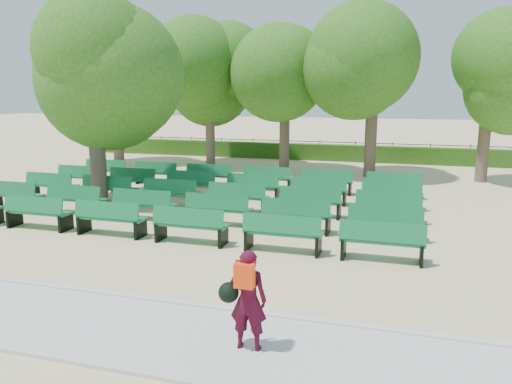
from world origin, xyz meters
TOP-DOWN VIEW (x-y plane):
  - ground at (0.00, 0.00)m, footprint 120.00×120.00m
  - paving at (0.00, -7.40)m, footprint 30.00×2.20m
  - curb at (0.00, -6.25)m, footprint 30.00×0.12m
  - hedge at (0.00, 14.00)m, footprint 26.00×0.70m
  - fence at (0.00, 14.40)m, footprint 26.00×0.10m
  - tree_line at (0.00, 10.00)m, footprint 21.80×6.80m
  - bench_array at (-0.63, 1.05)m, footprint 1.96×0.76m
  - tree_among at (-4.38, 0.72)m, footprint 4.79×4.79m
  - person at (3.56, -7.42)m, footprint 0.73×0.44m

SIDE VIEW (x-z plane):
  - ground at x=0.00m, z-range 0.00..0.00m
  - fence at x=0.00m, z-range -0.51..0.51m
  - tree_line at x=0.00m, z-range -3.52..3.52m
  - paving at x=0.00m, z-range 0.00..0.06m
  - curb at x=0.00m, z-range 0.00..0.10m
  - bench_array at x=-0.63m, z-range -0.50..0.70m
  - hedge at x=0.00m, z-range 0.00..0.90m
  - person at x=3.56m, z-range 0.09..1.62m
  - tree_among at x=-4.38m, z-range 1.07..7.57m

